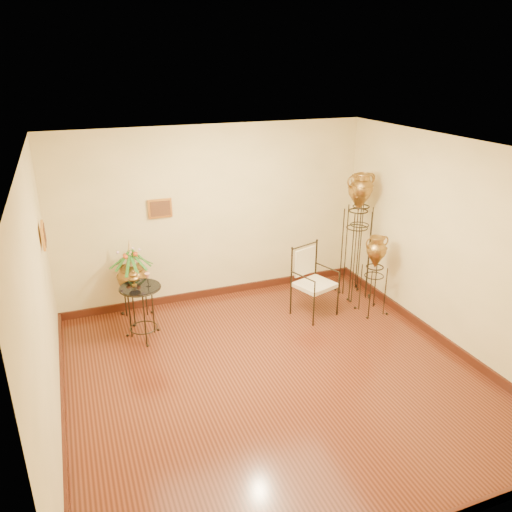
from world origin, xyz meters
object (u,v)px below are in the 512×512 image
object	(u,v)px
armchair	(315,282)
amphora_tall	(359,235)
amphora_mid	(356,235)
planter_urn	(132,274)
side_table	(142,311)

from	to	relation	value
armchair	amphora_tall	bearing A→B (deg)	1.25
amphora_mid	planter_urn	xyz separation A→B (m)	(-3.53, 0.44, -0.31)
planter_urn	armchair	size ratio (longest dim) A/B	1.20
amphora_mid	side_table	world-z (taller)	amphora_mid
side_table	amphora_mid	bearing A→B (deg)	3.18
planter_urn	side_table	distance (m)	0.71
planter_urn	side_table	bearing A→B (deg)	-88.44
armchair	side_table	size ratio (longest dim) A/B	1.07
side_table	amphora_tall	bearing A→B (deg)	1.75
amphora_tall	amphora_mid	bearing A→B (deg)	80.79
amphora_tall	armchair	size ratio (longest dim) A/B	1.92
planter_urn	amphora_tall	bearing A→B (deg)	-8.53
amphora_tall	side_table	size ratio (longest dim) A/B	2.06
amphora_tall	armchair	bearing A→B (deg)	-159.99
amphora_mid	amphora_tall	bearing A→B (deg)	-99.21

